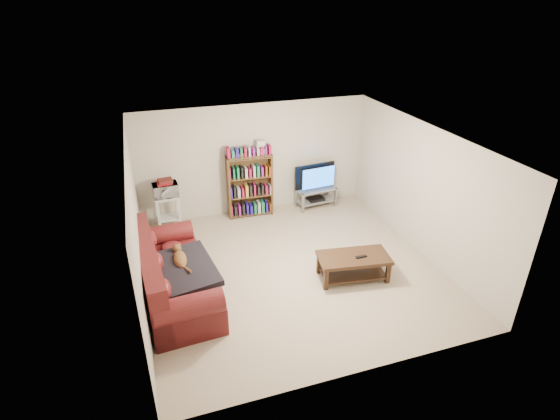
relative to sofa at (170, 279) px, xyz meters
name	(u,v)px	position (x,y,z in m)	size (l,w,h in m)	color
floor	(292,269)	(2.11, 0.15, -0.35)	(5.00, 5.00, 0.00)	#C6B093
ceiling	(294,139)	(2.11, 0.15, 2.05)	(5.00, 5.00, 0.00)	white
wall_back	(254,159)	(2.11, 2.65, 0.85)	(5.00, 5.00, 0.00)	beige
wall_front	(364,299)	(2.11, -2.35, 0.85)	(5.00, 5.00, 0.00)	beige
wall_left	(137,232)	(-0.39, 0.15, 0.85)	(5.00, 5.00, 0.00)	beige
wall_right	(422,190)	(4.61, 0.15, 0.85)	(5.00, 5.00, 0.00)	beige
sofa	(170,279)	(0.00, 0.00, 0.00)	(1.19, 2.45, 1.02)	maroon
blanket	(183,270)	(0.20, -0.15, 0.24)	(0.92, 1.19, 0.10)	black
cat	(180,259)	(0.19, 0.07, 0.30)	(0.26, 0.65, 0.20)	brown
coffee_table	(353,263)	(3.01, -0.42, -0.05)	(1.28, 0.77, 0.44)	#321E11
remote	(361,257)	(3.11, -0.49, 0.10)	(0.20, 0.05, 0.02)	black
tv_stand	(316,194)	(3.46, 2.35, -0.04)	(0.93, 0.49, 0.45)	#999EA3
television	(317,177)	(3.46, 2.35, 0.38)	(0.96, 0.13, 0.56)	black
dvd_player	(316,199)	(3.46, 2.35, -0.16)	(0.36, 0.25, 0.06)	black
bookshelf	(250,185)	(1.94, 2.43, 0.37)	(0.97, 0.34, 1.39)	#52371C
shelf_clutter	(253,150)	(2.04, 2.44, 1.14)	(0.71, 0.23, 0.28)	silver
microwave_stand	(168,209)	(0.18, 2.25, 0.15)	(0.51, 0.39, 0.78)	silver
microwave	(165,190)	(0.18, 2.25, 0.57)	(0.48, 0.33, 0.27)	silver
game_boxes	(164,183)	(0.18, 2.25, 0.72)	(0.28, 0.25, 0.05)	maroon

